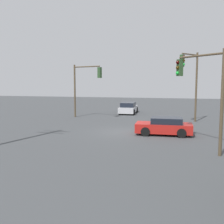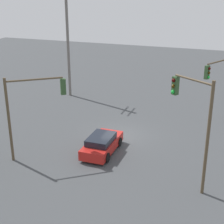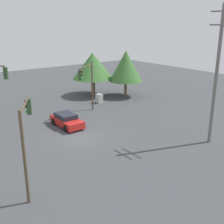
# 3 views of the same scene
# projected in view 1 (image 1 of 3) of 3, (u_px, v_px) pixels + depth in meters

# --- Properties ---
(ground_plane) EXTENTS (80.00, 80.00, 0.00)m
(ground_plane) POSITION_uv_depth(u_px,v_px,m) (124.00, 132.00, 21.81)
(ground_plane) COLOR #424447
(sedan_silver) EXTENTS (1.89, 4.37, 1.33)m
(sedan_silver) POSITION_uv_depth(u_px,v_px,m) (128.00, 108.00, 33.71)
(sedan_silver) COLOR silver
(sedan_silver) RESTS_ON ground_plane
(sedan_red) EXTENTS (4.10, 1.89, 1.30)m
(sedan_red) POSITION_uv_depth(u_px,v_px,m) (164.00, 126.00, 20.72)
(sedan_red) COLOR red
(sedan_red) RESTS_ON ground_plane
(traffic_signal_main) EXTENTS (3.52, 2.01, 5.61)m
(traffic_signal_main) POSITION_uv_depth(u_px,v_px,m) (85.00, 81.00, 29.01)
(traffic_signal_main) COLOR brown
(traffic_signal_main) RESTS_ON ground_plane
(traffic_signal_cross) EXTENTS (1.75, 2.45, 6.59)m
(traffic_signal_cross) POSITION_uv_depth(u_px,v_px,m) (191.00, 76.00, 25.95)
(traffic_signal_cross) COLOR brown
(traffic_signal_cross) RESTS_ON ground_plane
(traffic_signal_aux) EXTENTS (2.50, 3.19, 5.70)m
(traffic_signal_aux) POSITION_uv_depth(u_px,v_px,m) (202.00, 82.00, 16.03)
(traffic_signal_aux) COLOR brown
(traffic_signal_aux) RESTS_ON ground_plane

